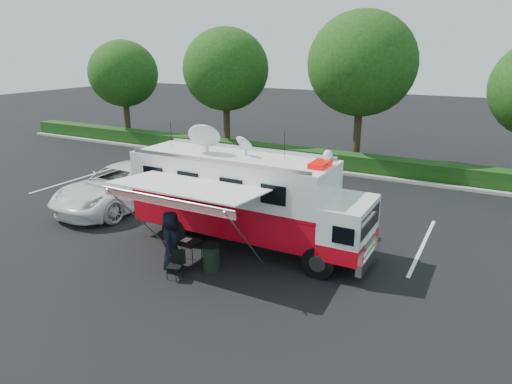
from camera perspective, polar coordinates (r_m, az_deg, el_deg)
ground_plane at (r=16.55m, az=-0.83°, el=-6.75°), size 120.00×120.00×0.00m
back_border at (r=26.85m, az=15.31°, el=13.14°), size 60.00×6.14×8.87m
stall_lines at (r=19.22m, az=2.23°, el=-3.18°), size 24.12×5.50×0.01m
command_truck at (r=15.93m, az=-1.09°, el=-0.84°), size 8.68×2.39×4.17m
awning at (r=14.09m, az=-8.85°, el=0.29°), size 4.74×2.46×2.86m
white_suv at (r=21.51m, az=-16.10°, el=-1.59°), size 3.31×6.73×1.84m
person at (r=15.18m, az=-10.32°, el=-9.42°), size 0.92×1.12×1.97m
folding_table at (r=15.10m, az=-8.68°, el=-6.20°), size 1.03×0.77×0.83m
folding_chair at (r=14.39m, az=-9.89°, el=-8.57°), size 0.56×0.59×0.91m
trash_bin at (r=14.74m, az=-5.60°, el=-8.14°), size 0.59×0.59×0.88m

